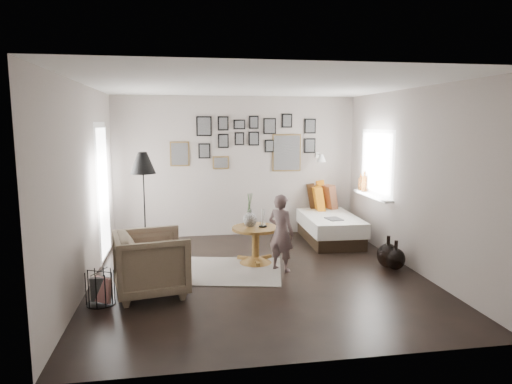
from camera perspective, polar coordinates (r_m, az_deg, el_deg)
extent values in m
plane|color=black|center=(6.48, 0.29, -10.33)|extent=(4.80, 4.80, 0.00)
plane|color=gray|center=(8.55, -2.41, 3.19)|extent=(4.50, 0.00, 4.50)
plane|color=gray|center=(3.87, 6.29, -3.40)|extent=(4.50, 0.00, 4.50)
plane|color=gray|center=(6.22, -20.60, 0.63)|extent=(0.00, 4.80, 4.80)
plane|color=gray|center=(6.93, 18.98, 1.47)|extent=(0.00, 4.80, 4.80)
plane|color=white|center=(6.15, 0.31, 13.23)|extent=(4.80, 4.80, 0.00)
plane|color=white|center=(7.42, -18.62, -0.02)|extent=(0.00, 2.14, 2.14)
plane|color=white|center=(7.42, -18.62, -0.02)|extent=(0.00, 1.88, 1.88)
plane|color=white|center=(7.42, -18.62, -0.02)|extent=(0.00, 1.93, 1.93)
plane|color=white|center=(7.97, 14.86, 3.61)|extent=(0.00, 1.30, 1.30)
plane|color=white|center=(7.97, 14.86, 3.61)|extent=(0.00, 1.14, 1.14)
cube|color=white|center=(8.02, 14.32, -0.45)|extent=(0.15, 1.32, 0.04)
cylinder|color=#8C4C14|center=(8.31, 13.39, 1.01)|extent=(0.10, 0.10, 0.28)
cylinder|color=#8C4C14|center=(8.47, 12.94, 0.96)|extent=(0.08, 0.08, 0.22)
cube|color=brown|center=(8.45, -9.52, 4.72)|extent=(0.35, 0.03, 0.45)
cube|color=black|center=(8.43, -9.52, 4.71)|extent=(0.30, 0.01, 0.40)
cube|color=black|center=(8.44, -6.52, 8.18)|extent=(0.28, 0.03, 0.36)
cube|color=black|center=(8.42, -6.51, 8.18)|extent=(0.23, 0.01, 0.31)
cube|color=black|center=(8.46, -6.47, 5.13)|extent=(0.22, 0.03, 0.28)
cube|color=black|center=(8.44, -6.46, 5.12)|extent=(0.17, 0.01, 0.23)
cube|color=black|center=(8.47, -4.13, 8.55)|extent=(0.20, 0.03, 0.26)
cube|color=black|center=(8.45, -4.12, 8.55)|extent=(0.15, 0.01, 0.21)
cube|color=black|center=(8.47, -4.11, 6.38)|extent=(0.20, 0.03, 0.26)
cube|color=black|center=(8.45, -4.10, 6.38)|extent=(0.15, 0.01, 0.21)
cube|color=black|center=(8.50, -2.10, 8.43)|extent=(0.22, 0.03, 0.18)
cube|color=black|center=(8.48, -2.08, 8.43)|extent=(0.17, 0.01, 0.13)
cube|color=black|center=(8.50, -2.09, 6.68)|extent=(0.18, 0.03, 0.24)
cube|color=black|center=(8.49, -2.07, 6.67)|extent=(0.13, 0.01, 0.19)
cube|color=black|center=(8.54, -0.28, 8.70)|extent=(0.18, 0.03, 0.24)
cube|color=black|center=(8.52, -0.26, 8.70)|extent=(0.13, 0.01, 0.19)
cube|color=black|center=(8.54, -0.28, 6.69)|extent=(0.20, 0.03, 0.26)
cube|color=black|center=(8.53, -0.26, 6.69)|extent=(0.15, 0.01, 0.21)
cube|color=black|center=(8.59, 1.72, 8.23)|extent=(0.24, 0.03, 0.30)
cube|color=black|center=(8.57, 1.74, 8.23)|extent=(0.19, 0.01, 0.25)
cube|color=black|center=(8.60, 1.71, 5.77)|extent=(0.18, 0.03, 0.24)
cube|color=black|center=(8.58, 1.73, 5.76)|extent=(0.13, 0.01, 0.19)
cube|color=brown|center=(8.68, 3.85, 4.92)|extent=(0.55, 0.03, 0.70)
cube|color=black|center=(8.66, 3.88, 4.91)|extent=(0.50, 0.01, 0.65)
cube|color=black|center=(8.66, 3.89, 8.88)|extent=(0.20, 0.03, 0.26)
cube|color=black|center=(8.64, 3.92, 8.88)|extent=(0.15, 0.01, 0.21)
cube|color=black|center=(8.77, 6.77, 8.18)|extent=(0.22, 0.03, 0.28)
cube|color=black|center=(8.76, 6.81, 8.18)|extent=(0.17, 0.01, 0.23)
cube|color=black|center=(8.78, 6.73, 5.77)|extent=(0.22, 0.03, 0.28)
cube|color=black|center=(8.77, 6.76, 5.77)|extent=(0.17, 0.01, 0.23)
cube|color=brown|center=(8.49, -4.42, 3.68)|extent=(0.30, 0.03, 0.24)
cube|color=black|center=(8.47, -4.41, 3.67)|extent=(0.25, 0.01, 0.19)
cube|color=white|center=(8.82, 7.68, 4.59)|extent=(0.06, 0.04, 0.10)
cylinder|color=white|center=(8.71, 7.91, 4.67)|extent=(0.02, 0.24, 0.02)
cone|color=white|center=(8.59, 8.16, 4.21)|extent=(0.18, 0.18, 0.14)
cube|color=beige|center=(6.68, -4.91, -9.74)|extent=(2.05, 1.63, 0.01)
cone|color=brown|center=(6.98, -0.06, -8.49)|extent=(0.53, 0.53, 0.10)
cylinder|color=brown|center=(6.92, -0.06, -6.63)|extent=(0.11, 0.11, 0.41)
cylinder|color=brown|center=(6.86, -0.06, -4.58)|extent=(0.71, 0.71, 0.04)
ellipsoid|color=black|center=(6.83, -0.75, -3.48)|extent=(0.20, 0.20, 0.22)
cylinder|color=black|center=(6.81, -0.75, -2.39)|extent=(0.06, 0.06, 0.04)
cylinder|color=black|center=(6.87, 0.85, -4.29)|extent=(0.12, 0.12, 0.02)
cube|color=black|center=(8.55, 8.77, -4.96)|extent=(0.90, 2.01, 0.23)
cube|color=silver|center=(8.50, 8.80, -3.45)|extent=(0.96, 2.07, 0.25)
cube|color=#CC6A0B|center=(9.20, 7.41, -0.06)|extent=(0.30, 0.61, 0.58)
cube|color=#341F10|center=(9.06, 6.71, -0.38)|extent=(0.30, 0.55, 0.52)
cube|color=maroon|center=(8.99, 8.67, -0.56)|extent=(0.36, 0.54, 0.50)
cube|color=#CC6A0B|center=(8.79, 7.66, -0.81)|extent=(0.27, 0.50, 0.48)
cube|color=black|center=(7.95, 9.72, -3.34)|extent=(0.27, 0.34, 0.02)
imported|color=#70614B|center=(5.83, -12.92, -8.66)|extent=(1.01, 0.99, 0.79)
cube|color=white|center=(5.85, -12.63, -7.70)|extent=(0.41, 0.42, 0.16)
cylinder|color=black|center=(7.49, -13.55, -7.85)|extent=(0.26, 0.26, 0.03)
cylinder|color=black|center=(7.32, -13.75, -2.38)|extent=(0.02, 0.02, 1.48)
cone|color=black|center=(7.22, -13.96, 3.56)|extent=(0.39, 0.39, 0.33)
cube|color=black|center=(5.75, -18.89, -11.43)|extent=(0.22, 0.11, 0.30)
cube|color=white|center=(5.73, -18.63, -11.50)|extent=(0.22, 0.19, 0.30)
ellipsoid|color=black|center=(7.03, 16.15, -7.61)|extent=(0.32, 0.32, 0.36)
cylinder|color=black|center=(6.97, 16.23, -5.73)|extent=(0.05, 0.05, 0.11)
ellipsoid|color=black|center=(6.96, 17.04, -8.00)|extent=(0.28, 0.28, 0.32)
cylinder|color=black|center=(6.90, 17.12, -6.28)|extent=(0.05, 0.05, 0.11)
imported|color=#655050|center=(6.53, 3.14, -5.11)|extent=(0.48, 0.47, 1.11)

